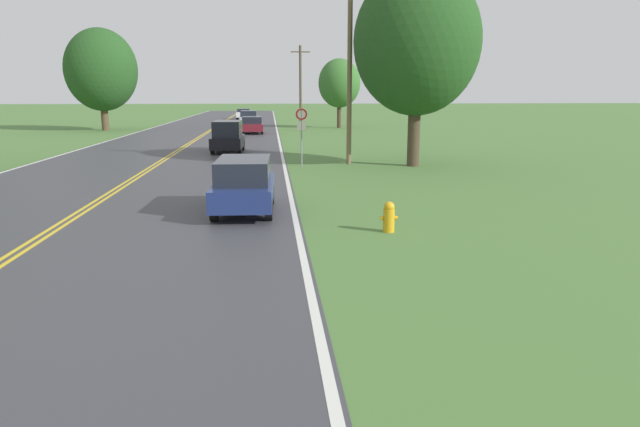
% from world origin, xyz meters
% --- Properties ---
extents(fire_hydrant, '(0.46, 0.30, 0.80)m').
position_xyz_m(fire_hydrant, '(8.76, 15.08, 0.41)').
color(fire_hydrant, gold).
rests_on(fire_hydrant, ground).
extents(traffic_sign, '(0.60, 0.10, 2.83)m').
position_xyz_m(traffic_sign, '(7.26, 28.81, 2.14)').
color(traffic_sign, gray).
rests_on(traffic_sign, ground).
extents(utility_pole_midground, '(1.80, 0.24, 9.21)m').
position_xyz_m(utility_pole_midground, '(9.70, 29.54, 4.76)').
color(utility_pole_midground, brown).
rests_on(utility_pole_midground, ground).
extents(utility_pole_far, '(1.80, 0.24, 7.94)m').
position_xyz_m(utility_pole_far, '(8.72, 56.50, 4.12)').
color(utility_pole_far, brown).
rests_on(utility_pole_far, ground).
extents(tree_left_verge, '(6.71, 6.71, 9.56)m').
position_xyz_m(tree_left_verge, '(-10.14, 58.21, 5.69)').
color(tree_left_verge, brown).
rests_on(tree_left_verge, ground).
extents(tree_mid_treeline, '(6.03, 6.03, 9.39)m').
position_xyz_m(tree_mid_treeline, '(12.77, 28.53, 5.90)').
color(tree_mid_treeline, '#473828').
rests_on(tree_mid_treeline, ground).
extents(tree_far_back, '(4.28, 4.28, 6.99)m').
position_xyz_m(tree_far_back, '(12.89, 60.15, 4.52)').
color(tree_far_back, '#473828').
rests_on(tree_far_back, ground).
extents(car_dark_blue_hatchback_nearest, '(1.84, 4.03, 1.62)m').
position_xyz_m(car_dark_blue_hatchback_nearest, '(4.93, 17.98, 0.86)').
color(car_dark_blue_hatchback_nearest, black).
rests_on(car_dark_blue_hatchback_nearest, ground).
extents(car_black_van_approaching, '(1.92, 4.03, 1.89)m').
position_xyz_m(car_black_van_approaching, '(3.17, 36.19, 0.96)').
color(car_black_van_approaching, black).
rests_on(car_black_van_approaching, ground).
extents(car_maroon_sedan_mid_near, '(1.99, 4.18, 1.48)m').
position_xyz_m(car_maroon_sedan_mid_near, '(4.16, 52.60, 0.76)').
color(car_maroon_sedan_mid_near, black).
rests_on(car_maroon_sedan_mid_near, ground).
extents(car_silver_suv_mid_far, '(1.88, 4.12, 1.72)m').
position_xyz_m(car_silver_suv_mid_far, '(3.53, 62.35, 0.92)').
color(car_silver_suv_mid_far, black).
rests_on(car_silver_suv_mid_far, ground).
extents(car_white_hatchback_receding, '(1.96, 3.57, 1.45)m').
position_xyz_m(car_white_hatchback_receding, '(2.16, 81.14, 0.79)').
color(car_white_hatchback_receding, black).
rests_on(car_white_hatchback_receding, ground).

